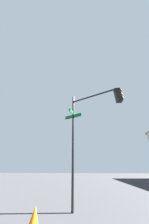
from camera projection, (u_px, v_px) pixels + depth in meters
name	position (u px, v px, depth m)	size (l,w,h in m)	color
traffic_signal_near	(93.00, 115.00, 5.55)	(1.62, 3.23, 5.75)	black
traffic_cone	(34.00, 218.00, 2.93)	(0.36, 0.36, 0.56)	orange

